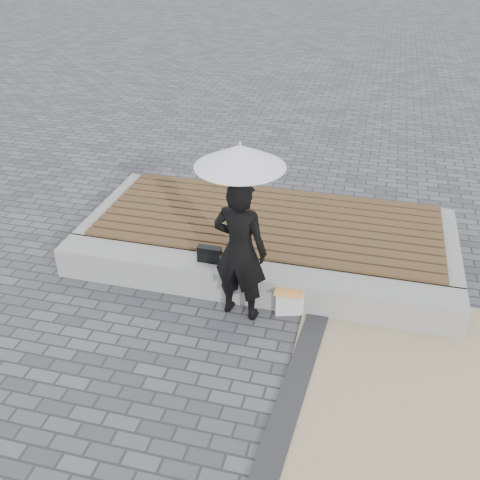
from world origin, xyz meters
The scene contains 10 objects.
ground centered at (0.00, 0.00, 0.00)m, with size 80.00×80.00×0.00m, color #515156.
edging_band centered at (0.75, -0.50, 0.02)m, with size 0.25×5.20×0.04m, color #2B2B2D.
seating_ledge centered at (0.00, 1.60, 0.20)m, with size 5.00×0.45×0.40m, color gray.
timber_platform centered at (0.00, 2.80, 0.20)m, with size 5.00×2.00×0.40m, color gray.
timber_decking centered at (0.00, 2.80, 0.42)m, with size 4.60×2.00×0.04m, color brown, non-canonical shape.
woman centered at (-0.03, 1.25, 0.86)m, with size 0.63×0.41×1.73m, color black.
parasol centered at (-0.03, 1.25, 1.99)m, with size 0.94×0.94×1.20m.
handbag centered at (-0.51, 1.63, 0.50)m, with size 0.29×0.10×0.21m, color black.
canvas_tote centered at (0.53, 1.39, 0.17)m, with size 0.32×0.14×0.34m, color silver.
magazine centered at (0.53, 1.34, 0.35)m, with size 0.32×0.24×0.01m, color #E34359.
Camera 1 is at (1.25, -3.73, 4.11)m, focal length 41.13 mm.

